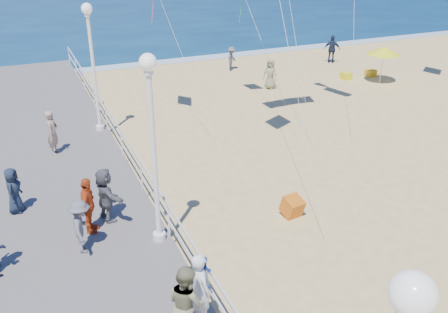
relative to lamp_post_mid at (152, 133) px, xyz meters
name	(u,v)px	position (x,y,z in m)	size (l,w,h in m)	color
ground	(319,212)	(5.35, 0.00, -3.66)	(160.00, 160.00, 0.00)	#E4C477
surf_line	(150,63)	(5.35, 20.50, -3.63)	(160.00, 1.20, 0.04)	white
boardwalk	(83,263)	(-2.15, 0.00, -3.46)	(5.00, 44.00, 0.40)	slate
railing	(168,211)	(0.30, 0.00, -2.41)	(0.05, 42.00, 0.55)	white
lamp_post_mid	(152,133)	(0.00, 0.00, 0.00)	(0.44, 0.44, 5.32)	white
lamp_post_far	(92,55)	(0.00, 9.00, 0.00)	(0.44, 0.44, 5.32)	white
woman_holding_toddler	(200,289)	(-0.05, -3.47, -2.36)	(0.66, 0.43, 1.81)	white
toddler_held	(204,271)	(0.10, -3.32, -2.03)	(0.37, 0.29, 0.76)	blue
spectator_1	(187,303)	(-0.48, -3.81, -2.33)	(0.90, 0.70, 1.86)	#818059
spectator_2	(81,227)	(-2.04, 0.28, -2.49)	(1.00, 0.58, 1.55)	#5C5C61
spectator_3	(88,206)	(-1.71, 1.16, -2.40)	(1.01, 0.42, 1.72)	#BB4017
spectator_4	(14,190)	(-3.63, 3.19, -2.52)	(0.72, 0.47, 1.47)	#162132
spectator_5	(105,195)	(-1.13, 1.63, -2.42)	(1.56, 0.50, 1.68)	#55555A
spectator_6	(53,132)	(-2.05, 7.22, -2.39)	(0.64, 0.42, 1.74)	gray
beach_walker_a	(232,59)	(9.75, 16.91, -2.91)	(0.97, 0.56, 1.50)	#56575B
beach_walker_b	(332,49)	(16.66, 15.98, -2.75)	(1.07, 0.45, 1.83)	#1B243D
beach_walker_c	(270,74)	(10.17, 12.49, -2.82)	(0.82, 0.53, 1.68)	gray
box_kite	(292,208)	(4.41, 0.13, -3.36)	(0.55, 0.55, 0.60)	red
beach_umbrella	(384,51)	(16.62, 10.92, -1.75)	(1.90, 1.90, 2.14)	white
beach_chair_left	(346,76)	(15.26, 12.35, -3.46)	(0.55, 0.55, 0.40)	yellow
beach_chair_right	(371,73)	(17.04, 12.30, -3.46)	(0.55, 0.55, 0.40)	gold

